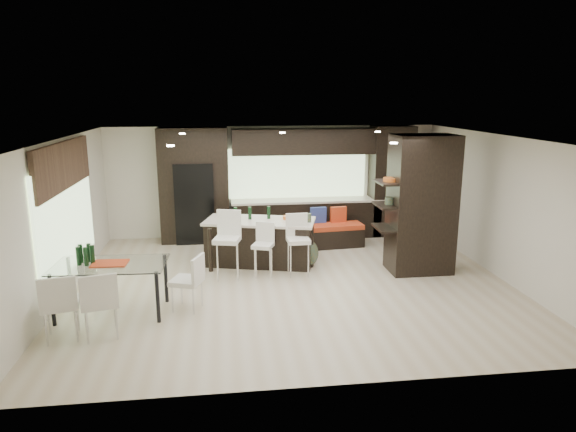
{
  "coord_description": "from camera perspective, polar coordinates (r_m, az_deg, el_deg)",
  "views": [
    {
      "loc": [
        -1.22,
        -8.95,
        3.43
      ],
      "look_at": [
        0.0,
        0.6,
        1.15
      ],
      "focal_mm": 32.0,
      "sensor_mm": 36.0,
      "label": 1
    }
  ],
  "objects": [
    {
      "name": "chair_far",
      "position": [
        8.11,
        -23.91,
        -9.36
      ],
      "size": [
        0.59,
        0.59,
        0.92
      ],
      "primitive_type": "cube",
      "rotation": [
        0.0,
        0.0,
        0.21
      ],
      "color": "white",
      "rests_on": "ground"
    },
    {
      "name": "window_back",
      "position": [
        12.69,
        1.05,
        4.79
      ],
      "size": [
        3.4,
        0.04,
        1.2
      ],
      "primitive_type": "cube",
      "color": "#B2D199",
      "rests_on": "back_wall"
    },
    {
      "name": "kitchen_island",
      "position": [
        10.65,
        -3.13,
        -2.88
      ],
      "size": [
        2.4,
        1.5,
        0.93
      ],
      "primitive_type": "cube",
      "rotation": [
        0.0,
        0.0,
        -0.26
      ],
      "color": "black",
      "rests_on": "ground"
    },
    {
      "name": "bench",
      "position": [
        11.91,
        5.02,
        -2.15
      ],
      "size": [
        1.42,
        0.66,
        0.53
      ],
      "primitive_type": "cube",
      "rotation": [
        0.0,
        0.0,
        0.1
      ],
      "color": "black",
      "rests_on": "ground"
    },
    {
      "name": "stool_right",
      "position": [
        9.96,
        1.14,
        -3.91
      ],
      "size": [
        0.44,
        0.44,
        0.96
      ],
      "primitive_type": "cube",
      "rotation": [
        0.0,
        0.0,
        0.03
      ],
      "color": "white",
      "rests_on": "ground"
    },
    {
      "name": "stone_accent",
      "position": [
        9.62,
        -23.68,
        5.15
      ],
      "size": [
        0.08,
        3.0,
        0.8
      ],
      "primitive_type": "cube",
      "color": "brown",
      "rests_on": "left_wall"
    },
    {
      "name": "left_wall",
      "position": [
        9.6,
        -23.91,
        -0.36
      ],
      "size": [
        0.02,
        7.0,
        2.7
      ],
      "primitive_type": "cube",
      "color": "silver",
      "rests_on": "ground"
    },
    {
      "name": "ceiling_spots",
      "position": [
        9.32,
        0.28,
        8.7
      ],
      "size": [
        4.0,
        3.0,
        0.02
      ],
      "primitive_type": "cube",
      "color": "white",
      "rests_on": "ceiling"
    },
    {
      "name": "stool_left",
      "position": [
        9.83,
        -6.77,
        -3.98
      ],
      "size": [
        0.56,
        0.56,
        1.05
      ],
      "primitive_type": "cube",
      "rotation": [
        0.0,
        0.0,
        -0.25
      ],
      "color": "white",
      "rests_on": "ground"
    },
    {
      "name": "floor_vase",
      "position": [
        10.45,
        2.32,
        -2.68
      ],
      "size": [
        0.51,
        0.51,
        1.11
      ],
      "primitive_type": null,
      "rotation": [
        0.0,
        0.0,
        -0.32
      ],
      "color": "#3E4B35",
      "rests_on": "ground"
    },
    {
      "name": "ground",
      "position": [
        9.67,
        0.46,
        -7.47
      ],
      "size": [
        8.0,
        8.0,
        0.0
      ],
      "primitive_type": "plane",
      "color": "beige",
      "rests_on": "ground"
    },
    {
      "name": "dining_table",
      "position": [
        8.73,
        -18.97,
        -7.64
      ],
      "size": [
        1.78,
        1.06,
        0.83
      ],
      "primitive_type": "cube",
      "rotation": [
        0.0,
        0.0,
        -0.05
      ],
      "color": "white",
      "rests_on": "ground"
    },
    {
      "name": "refrigerator",
      "position": [
        12.34,
        -10.29,
        1.51
      ],
      "size": [
        0.9,
        0.68,
        1.9
      ],
      "primitive_type": "cube",
      "color": "black",
      "rests_on": "ground"
    },
    {
      "name": "chair_end",
      "position": [
        8.56,
        -11.19,
        -7.5
      ],
      "size": [
        0.59,
        0.59,
        0.85
      ],
      "primitive_type": "cube",
      "rotation": [
        0.0,
        0.0,
        1.22
      ],
      "color": "white",
      "rests_on": "ground"
    },
    {
      "name": "stool_mid",
      "position": [
        9.93,
        -2.8,
        -4.35
      ],
      "size": [
        0.48,
        0.48,
        0.84
      ],
      "primitive_type": "cube",
      "rotation": [
        0.0,
        0.0,
        -0.37
      ],
      "color": "white",
      "rests_on": "ground"
    },
    {
      "name": "ceiling",
      "position": [
        9.07,
        0.49,
        8.7
      ],
      "size": [
        8.0,
        7.0,
        0.02
      ],
      "primitive_type": "cube",
      "color": "white",
      "rests_on": "ground"
    },
    {
      "name": "chair_near",
      "position": [
        7.97,
        -20.15,
        -9.37
      ],
      "size": [
        0.62,
        0.62,
        0.94
      ],
      "primitive_type": "cube",
      "rotation": [
        0.0,
        0.0,
        0.25
      ],
      "color": "white",
      "rests_on": "ground"
    },
    {
      "name": "window_left",
      "position": [
        9.78,
        -23.36,
        -0.07
      ],
      "size": [
        0.04,
        3.2,
        1.9
      ],
      "primitive_type": "cube",
      "color": "#B2D199",
      "rests_on": "left_wall"
    },
    {
      "name": "partition_column",
      "position": [
        10.32,
        14.62,
        1.25
      ],
      "size": [
        1.2,
        0.8,
        2.7
      ],
      "primitive_type": "cube",
      "color": "black",
      "rests_on": "ground"
    },
    {
      "name": "back_wall",
      "position": [
        12.69,
        -1.67,
        3.87
      ],
      "size": [
        8.0,
        0.02,
        2.7
      ],
      "primitive_type": "cube",
      "color": "silver",
      "rests_on": "ground"
    },
    {
      "name": "right_wall",
      "position": [
        10.57,
        22.49,
        0.95
      ],
      "size": [
        0.02,
        7.0,
        2.7
      ],
      "primitive_type": "cube",
      "color": "silver",
      "rests_on": "ground"
    },
    {
      "name": "back_cabinetry",
      "position": [
        12.42,
        0.78,
        3.68
      ],
      "size": [
        6.8,
        0.68,
        2.7
      ],
      "primitive_type": "cube",
      "color": "black",
      "rests_on": "ground"
    }
  ]
}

